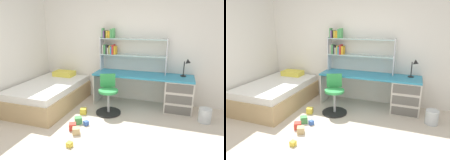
% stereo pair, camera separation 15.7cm
% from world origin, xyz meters
% --- Properties ---
extents(ground_plane, '(5.41, 5.43, 0.02)m').
position_xyz_m(ground_plane, '(0.00, 0.00, -0.01)').
color(ground_plane, beige).
extents(room_shell, '(5.41, 5.43, 2.56)m').
position_xyz_m(room_shell, '(-1.12, 1.12, 1.28)').
color(room_shell, white).
rests_on(room_shell, ground_plane).
extents(desk, '(2.14, 0.60, 0.73)m').
position_xyz_m(desk, '(0.98, 1.89, 0.41)').
color(desk, teal).
rests_on(desk, ground_plane).
extents(bookshelf_hutch, '(1.51, 0.22, 0.97)m').
position_xyz_m(bookshelf_hutch, '(-0.11, 2.07, 1.29)').
color(bookshelf_hutch, silver).
rests_on(bookshelf_hutch, desk).
extents(desk_lamp, '(0.20, 0.17, 0.38)m').
position_xyz_m(desk_lamp, '(1.30, 1.97, 0.99)').
color(desk_lamp, black).
rests_on(desk_lamp, desk).
extents(swivel_chair, '(0.52, 0.52, 0.80)m').
position_xyz_m(swivel_chair, '(-0.20, 1.32, 0.32)').
color(swivel_chair, black).
rests_on(swivel_chair, ground_plane).
extents(bed_platform, '(1.20, 1.86, 0.64)m').
position_xyz_m(bed_platform, '(-1.58, 1.27, 0.26)').
color(bed_platform, tan).
rests_on(bed_platform, ground_plane).
extents(waste_bin, '(0.24, 0.24, 0.27)m').
position_xyz_m(waste_bin, '(1.69, 1.49, 0.14)').
color(waste_bin, silver).
rests_on(waste_bin, ground_plane).
extents(toy_block_red_0, '(0.16, 0.16, 0.12)m').
position_xyz_m(toy_block_red_0, '(-0.56, 0.45, 0.06)').
color(toy_block_red_0, red).
rests_on(toy_block_red_0, ground_plane).
extents(toy_block_yellow_1, '(0.09, 0.09, 0.08)m').
position_xyz_m(toy_block_yellow_1, '(-0.36, -0.02, 0.04)').
color(toy_block_yellow_1, gold).
rests_on(toy_block_yellow_1, ground_plane).
extents(toy_block_blue_2, '(0.11, 0.11, 0.08)m').
position_xyz_m(toy_block_blue_2, '(-0.41, 0.68, 0.04)').
color(toy_block_blue_2, '#3860B7').
rests_on(toy_block_blue_2, ground_plane).
extents(toy_block_green_3, '(0.17, 0.17, 0.12)m').
position_xyz_m(toy_block_green_3, '(-0.57, 0.69, 0.06)').
color(toy_block_green_3, '#479E51').
rests_on(toy_block_green_3, ground_plane).
extents(toy_block_natural_4, '(0.16, 0.16, 0.12)m').
position_xyz_m(toy_block_natural_4, '(-0.44, 0.34, 0.06)').
color(toy_block_natural_4, tan).
rests_on(toy_block_natural_4, ground_plane).
extents(toy_block_yellow_5, '(0.15, 0.15, 0.12)m').
position_xyz_m(toy_block_yellow_5, '(-0.66, 1.09, 0.06)').
color(toy_block_yellow_5, gold).
rests_on(toy_block_yellow_5, ground_plane).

